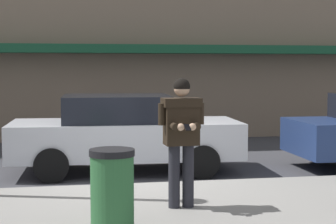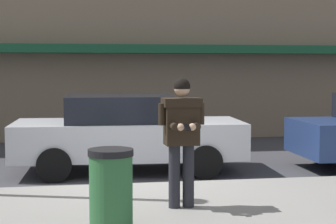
{
  "view_description": "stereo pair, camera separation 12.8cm",
  "coord_description": "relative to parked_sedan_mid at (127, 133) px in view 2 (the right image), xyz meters",
  "views": [
    {
      "loc": [
        -1.11,
        -9.49,
        2.09
      ],
      "look_at": [
        0.27,
        -2.08,
        1.49
      ],
      "focal_mm": 60.0,
      "sensor_mm": 36.0,
      "label": 1
    },
    {
      "loc": [
        -0.99,
        -9.51,
        2.09
      ],
      "look_at": [
        0.27,
        -2.08,
        1.49
      ],
      "focal_mm": 60.0,
      "sensor_mm": 36.0,
      "label": 2
    }
  ],
  "objects": [
    {
      "name": "ground_plane",
      "position": [
        -0.05,
        -1.56,
        -0.79
      ],
      "size": [
        80.0,
        80.0,
        0.0
      ],
      "primitive_type": "plane",
      "color": "#3D3D42"
    },
    {
      "name": "curb_paint_line",
      "position": [
        0.95,
        -1.51,
        -0.79
      ],
      "size": [
        28.0,
        0.12,
        0.01
      ],
      "primitive_type": "cube",
      "color": "silver",
      "rests_on": "ground"
    },
    {
      "name": "parked_sedan_mid",
      "position": [
        0.0,
        0.0,
        0.0
      ],
      "size": [
        4.59,
        2.1,
        1.54
      ],
      "color": "silver",
      "rests_on": "ground"
    },
    {
      "name": "man_texting_on_phone",
      "position": [
        0.43,
        -3.52,
        0.46
      ],
      "size": [
        0.65,
        0.59,
        1.81
      ],
      "color": "#23232B",
      "rests_on": "sidewalk"
    },
    {
      "name": "trash_bin",
      "position": [
        -0.6,
        -4.43,
        -0.16
      ],
      "size": [
        0.55,
        0.55,
        0.98
      ],
      "color": "#2D6638",
      "rests_on": "sidewalk"
    }
  ]
}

